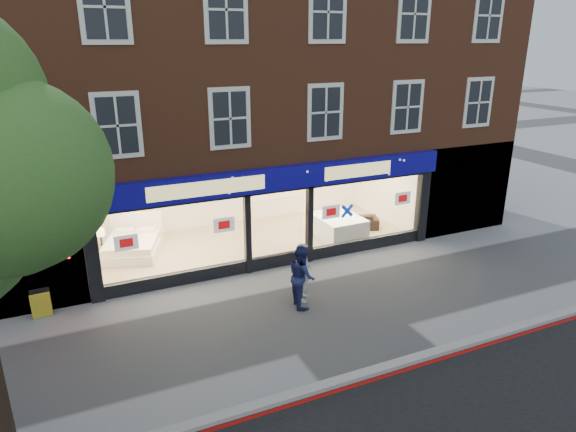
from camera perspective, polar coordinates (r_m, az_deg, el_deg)
ground at (r=14.06m, az=4.10°, el=-10.30°), size 120.00×120.00×0.00m
kerb_line at (r=11.86m, az=11.53°, el=-16.83°), size 60.00×0.10×0.01m
kerb_stone at (r=11.96m, az=10.97°, el=-16.13°), size 60.00×0.25×0.12m
showroom_floor at (r=18.35m, az=-3.70°, el=-2.80°), size 11.00×4.50×0.10m
building at (r=18.61m, az=-6.15°, el=18.34°), size 19.00×8.26×10.30m
display_bed at (r=17.77m, az=-16.88°, el=-3.09°), size 2.27×2.50×1.16m
bedside_table at (r=17.49m, az=-19.87°, el=-3.96°), size 0.47×0.47×0.55m
mattress_stack at (r=18.64m, az=5.55°, el=-1.12°), size 1.54×1.92×0.74m
sofa at (r=19.47m, az=6.92°, el=-0.49°), size 2.21×1.49×0.60m
a_board at (r=14.94m, az=-25.74°, el=-8.80°), size 0.51×0.34×0.76m
pedestrian_grey at (r=14.14m, az=1.77°, el=-6.22°), size 0.64×0.73×1.68m
pedestrian_blue at (r=13.86m, az=1.52°, el=-6.67°), size 0.77×0.92×1.73m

